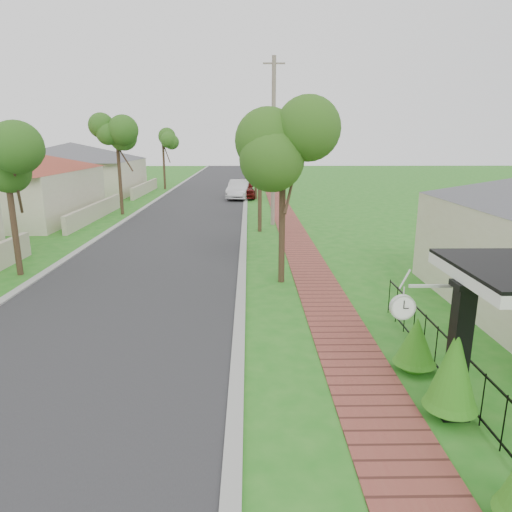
% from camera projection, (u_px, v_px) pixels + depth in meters
% --- Properties ---
extents(ground, '(160.00, 160.00, 0.00)m').
position_uv_depth(ground, '(204.00, 388.00, 9.13)').
color(ground, '#23741B').
rests_on(ground, ground).
extents(road, '(7.00, 120.00, 0.02)m').
position_uv_depth(road, '(186.00, 219.00, 28.46)').
color(road, '#28282B').
rests_on(road, ground).
extents(kerb_right, '(0.30, 120.00, 0.10)m').
position_uv_depth(kerb_right, '(245.00, 219.00, 28.51)').
color(kerb_right, '#9E9E99').
rests_on(kerb_right, ground).
extents(kerb_left, '(0.30, 120.00, 0.10)m').
position_uv_depth(kerb_left, '(128.00, 219.00, 28.40)').
color(kerb_left, '#9E9E99').
rests_on(kerb_left, ground).
extents(sidewalk, '(1.50, 120.00, 0.03)m').
position_uv_depth(sidewalk, '(286.00, 219.00, 28.55)').
color(sidewalk, brown).
rests_on(sidewalk, ground).
extents(porch_post, '(0.48, 0.48, 2.52)m').
position_uv_depth(porch_post, '(458.00, 358.00, 7.95)').
color(porch_post, black).
rests_on(porch_post, ground).
extents(picket_fence, '(0.03, 8.02, 1.00)m').
position_uv_depth(picket_fence, '(449.00, 362.00, 9.07)').
color(picket_fence, black).
rests_on(picket_fence, ground).
extents(street_trees, '(10.70, 37.65, 5.89)m').
position_uv_depth(street_trees, '(198.00, 144.00, 33.97)').
color(street_trees, '#382619').
rests_on(street_trees, ground).
extents(hedge_row, '(0.82, 5.01, 1.81)m').
position_uv_depth(hedge_row, '(464.00, 393.00, 7.52)').
color(hedge_row, '#286714').
rests_on(hedge_row, ground).
extents(far_house_grey, '(15.56, 15.56, 4.60)m').
position_uv_depth(far_house_grey, '(73.00, 168.00, 41.25)').
color(far_house_grey, beige).
rests_on(far_house_grey, ground).
extents(parked_car_red, '(2.14, 4.84, 1.62)m').
position_uv_depth(parked_car_red, '(243.00, 188.00, 38.73)').
color(parked_car_red, '#580E0D').
rests_on(parked_car_red, ground).
extents(parked_car_white, '(2.17, 4.82, 1.53)m').
position_uv_depth(parked_car_white, '(239.00, 190.00, 38.12)').
color(parked_car_white, silver).
rests_on(parked_car_white, ground).
extents(near_tree, '(2.13, 2.13, 5.46)m').
position_uv_depth(near_tree, '(283.00, 154.00, 14.86)').
color(near_tree, '#382619').
rests_on(near_tree, ground).
extents(utility_pole, '(1.20, 0.24, 9.19)m').
position_uv_depth(utility_pole, '(273.00, 143.00, 25.48)').
color(utility_pole, gray).
rests_on(utility_pole, ground).
extents(station_clock, '(1.07, 0.13, 0.65)m').
position_uv_depth(station_clock, '(405.00, 305.00, 8.12)').
color(station_clock, silver).
rests_on(station_clock, ground).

